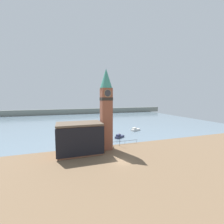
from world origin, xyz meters
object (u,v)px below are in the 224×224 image
Objects in this scene: clock_tower at (106,107)px; boat_near at (119,136)px; mooring_bollard_near at (114,147)px; pier_building at (79,138)px; boat_far at (135,129)px; lamp_post at (120,137)px.

clock_tower is 18.44m from boat_near.
clock_tower is 12.93m from mooring_bollard_near.
clock_tower is 1.94× the size of pier_building.
boat_near is at bearing 51.37° from clock_tower.
pier_building is 20.79m from boat_near.
pier_building reaches higher than mooring_bollard_near.
lamp_post is at bearing -148.11° from boat_far.
mooring_bollard_near is at bearing 3.17° from pier_building.
clock_tower reaches higher than lamp_post.
boat_near is (16.77, 11.66, -3.88)m from pier_building.
pier_building is 2.84× the size of boat_near.
boat_far reaches higher than mooring_bollard_near.
pier_building reaches higher than lamp_post.
clock_tower is 31.11m from boat_far.
boat_far is 1.13× the size of lamp_post.
clock_tower is at bearing -168.64° from lamp_post.
pier_building is 2.53× the size of boat_far.
clock_tower is 5.51× the size of boat_near.
mooring_bollard_near is (2.25, -0.51, -12.72)m from clock_tower.
clock_tower is at bearing 7.47° from pier_building.
lamp_post is (13.16, 2.06, -1.39)m from pier_building.
lamp_post is (-3.61, -9.60, 2.49)m from boat_near.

